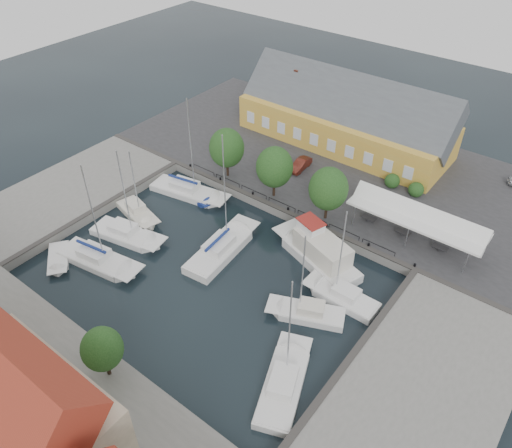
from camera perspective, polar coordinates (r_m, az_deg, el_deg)
The scene contains 21 objects.
ground at distance 50.69m, azimuth -4.15°, elevation -4.68°, with size 140.00×140.00×0.00m, color black.
north_quay at distance 65.60m, azimuth 9.15°, elevation 6.68°, with size 56.00×26.00×1.00m, color #2D2D30.
west_quay at distance 63.48m, azimuth -20.62°, elevation 3.28°, with size 12.00×24.00×1.00m, color slate.
east_quay at distance 42.43m, azimuth 18.14°, elevation -17.99°, with size 12.00×24.00×1.00m, color slate.
south_bank at distance 42.95m, azimuth -23.94°, elevation -19.21°, with size 56.00×14.00×1.00m, color slate.
quay_edge_fittings at distance 52.67m, azimuth -0.81°, elevation -1.05°, with size 56.00×24.72×0.40m.
warehouse at distance 68.94m, azimuth 9.88°, elevation 12.00°, with size 28.56×14.00×9.55m.
tent_canopy at distance 52.97m, azimuth 17.90°, elevation 0.63°, with size 14.00×4.00×2.83m.
quay_trees at distance 56.13m, azimuth 2.13°, elevation 6.51°, with size 18.20×4.20×6.30m.
car_red at distance 62.95m, azimuth 5.10°, elevation 6.77°, with size 1.32×3.80×1.25m, color #531B13.
center_sailboat at distance 51.85m, azimuth -3.95°, elevation -2.94°, with size 4.00×10.45×13.83m.
trawler at distance 50.73m, azimuth 7.11°, elevation -3.33°, with size 11.22×6.40×5.00m.
east_boat_a at distance 47.69m, azimuth 9.82°, elevation -8.32°, with size 7.47×2.60×10.61m.
east_boat_b at distance 45.93m, azimuth 5.89°, elevation -10.20°, with size 7.41×4.94×9.94m.
east_boat_c at distance 41.34m, azimuth 3.18°, elevation -17.85°, with size 5.82×9.28×11.41m.
west_boat_a at distance 60.61m, azimuth -7.76°, elevation 3.62°, with size 10.38×4.58×13.14m.
west_boat_b at distance 58.18m, azimuth -13.36°, elevation 1.14°, with size 6.94×3.83×9.36m.
west_boat_c at distance 55.36m, azimuth -14.53°, elevation -1.30°, with size 8.90×4.32×11.58m.
west_boat_d at distance 53.06m, azimuth -17.54°, elevation -4.03°, with size 9.79×4.29×12.55m.
launch_sw at distance 54.84m, azimuth -21.60°, elevation -3.79°, with size 5.18×4.59×0.98m.
launch_nw at distance 59.75m, azimuth -6.56°, elevation 2.95°, with size 4.97×2.61×0.88m.
Camera 1 is at (25.33, -26.94, 34.67)m, focal length 35.00 mm.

